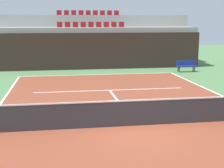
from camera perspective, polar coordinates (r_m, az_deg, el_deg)
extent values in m
plane|color=#477042|center=(12.22, 4.26, -7.18)|extent=(80.00, 80.00, 0.00)
cube|color=brown|center=(12.22, 4.26, -7.16)|extent=(11.00, 24.00, 0.01)
cube|color=white|center=(23.71, -2.47, 1.63)|extent=(11.00, 0.10, 0.00)
cube|color=white|center=(18.30, -0.40, -1.07)|extent=(8.26, 0.10, 0.00)
cube|color=white|center=(15.23, 1.46, -3.50)|extent=(0.10, 6.40, 0.00)
cube|color=#33231E|center=(26.38, -3.25, 5.67)|extent=(17.54, 0.30, 2.88)
cube|color=#9E9E99|center=(27.70, -3.55, 6.33)|extent=(17.54, 2.40, 3.29)
cube|color=#9E9E99|center=(30.05, -4.02, 7.62)|extent=(17.54, 2.40, 4.29)
cube|color=maroon|center=(27.49, -8.98, 9.66)|extent=(0.44, 0.44, 0.04)
cube|color=maroon|center=(27.69, -8.99, 10.12)|extent=(0.44, 0.04, 0.40)
cube|color=maroon|center=(27.50, -7.63, 9.69)|extent=(0.44, 0.44, 0.04)
cube|color=maroon|center=(27.70, -7.65, 10.15)|extent=(0.44, 0.04, 0.40)
cube|color=maroon|center=(27.53, -6.28, 9.72)|extent=(0.44, 0.44, 0.04)
cube|color=maroon|center=(27.72, -6.31, 10.18)|extent=(0.44, 0.04, 0.40)
cube|color=maroon|center=(27.57, -4.93, 9.75)|extent=(0.44, 0.44, 0.04)
cube|color=maroon|center=(27.77, -4.97, 10.21)|extent=(0.44, 0.04, 0.40)
cube|color=maroon|center=(27.62, -3.59, 9.77)|extent=(0.44, 0.44, 0.04)
cube|color=maroon|center=(27.82, -3.64, 10.23)|extent=(0.44, 0.04, 0.40)
cube|color=maroon|center=(27.70, -2.25, 9.78)|extent=(0.44, 0.44, 0.04)
cube|color=maroon|center=(27.89, -2.31, 10.24)|extent=(0.44, 0.04, 0.40)
cube|color=maroon|center=(27.78, -0.92, 9.79)|extent=(0.44, 0.44, 0.04)
cube|color=maroon|center=(27.98, -0.99, 10.25)|extent=(0.44, 0.04, 0.40)
cube|color=maroon|center=(27.88, 0.39, 9.80)|extent=(0.44, 0.44, 0.04)
cube|color=maroon|center=(28.08, 0.33, 10.25)|extent=(0.44, 0.04, 0.40)
cube|color=maroon|center=(28.00, 1.70, 9.80)|extent=(0.44, 0.44, 0.04)
cube|color=maroon|center=(28.19, 1.63, 10.25)|extent=(0.44, 0.04, 0.40)
cube|color=maroon|center=(29.89, -9.07, 11.65)|extent=(0.44, 0.44, 0.04)
cube|color=maroon|center=(30.09, -9.08, 12.06)|extent=(0.44, 0.04, 0.40)
cube|color=maroon|center=(29.90, -7.82, 11.68)|extent=(0.44, 0.44, 0.04)
cube|color=maroon|center=(30.11, -7.84, 12.09)|extent=(0.44, 0.04, 0.40)
cube|color=maroon|center=(29.93, -6.57, 11.71)|extent=(0.44, 0.44, 0.04)
cube|color=maroon|center=(30.13, -6.60, 12.12)|extent=(0.44, 0.04, 0.40)
cube|color=maroon|center=(29.96, -5.32, 11.73)|extent=(0.44, 0.44, 0.04)
cube|color=maroon|center=(30.17, -5.36, 12.14)|extent=(0.44, 0.04, 0.40)
cube|color=maroon|center=(30.02, -4.08, 11.75)|extent=(0.44, 0.44, 0.04)
cube|color=maroon|center=(30.22, -4.12, 12.15)|extent=(0.44, 0.04, 0.40)
cube|color=maroon|center=(30.08, -2.84, 11.76)|extent=(0.44, 0.44, 0.04)
cube|color=maroon|center=(30.28, -2.89, 12.17)|extent=(0.44, 0.04, 0.40)
cube|color=maroon|center=(30.16, -1.61, 11.76)|extent=(0.44, 0.44, 0.04)
cube|color=maroon|center=(30.36, -1.66, 12.17)|extent=(0.44, 0.04, 0.40)
cube|color=maroon|center=(30.25, -0.38, 11.76)|extent=(0.44, 0.44, 0.04)
cube|color=maroon|center=(30.45, -0.44, 12.17)|extent=(0.44, 0.04, 0.40)
cube|color=maroon|center=(30.36, 0.84, 11.76)|extent=(0.44, 0.44, 0.04)
cube|color=maroon|center=(30.56, 0.77, 12.16)|extent=(0.44, 0.04, 0.40)
cube|color=#333338|center=(12.09, 4.30, -5.06)|extent=(10.90, 0.02, 0.92)
cube|color=white|center=(11.96, 4.33, -2.83)|extent=(10.90, 0.04, 0.05)
cube|color=navy|center=(25.59, 12.68, 3.04)|extent=(1.50, 0.40, 0.05)
cube|color=navy|center=(25.73, 12.55, 3.58)|extent=(1.50, 0.04, 0.36)
cube|color=#2D2D33|center=(25.28, 11.51, 2.45)|extent=(0.06, 0.06, 0.42)
cube|color=#2D2D33|center=(25.72, 14.02, 2.49)|extent=(0.06, 0.06, 0.42)
cube|color=#2D2D33|center=(25.53, 11.29, 2.54)|extent=(0.06, 0.06, 0.42)
cube|color=#2D2D33|center=(25.98, 13.77, 2.57)|extent=(0.06, 0.06, 0.42)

